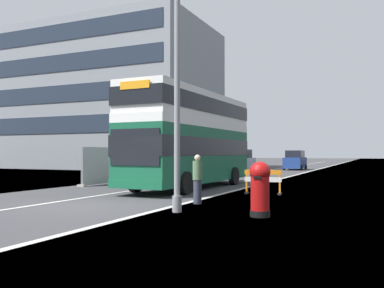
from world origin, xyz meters
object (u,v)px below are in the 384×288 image
red_pillar_postbox (260,187)px  car_receding_mid (295,161)px  lamppost_foreground (177,81)px  car_oncoming_near (240,161)px  roadworks_barrier (263,179)px  double_decker_bus (191,138)px  pedestrian_at_kerb (197,179)px

red_pillar_postbox → car_receding_mid: (-5.37, 34.16, 0.12)m
lamppost_foreground → car_receding_mid: bearing=94.7°
car_receding_mid → car_oncoming_near: bearing=-118.2°
car_oncoming_near → roadworks_barrier: bearing=-69.7°
double_decker_bus → car_oncoming_near: size_ratio=2.35×
double_decker_bus → car_oncoming_near: bearing=100.3°
double_decker_bus → roadworks_barrier: 4.93m
car_receding_mid → lamppost_foreground: bearing=-85.3°
double_decker_bus → pedestrian_at_kerb: size_ratio=6.17×
lamppost_foreground → roadworks_barrier: (0.95, 6.53, -3.33)m
lamppost_foreground → car_oncoming_near: lamppost_foreground is taller
lamppost_foreground → car_oncoming_near: 28.12m
car_oncoming_near → double_decker_bus: bearing=-79.7°
roadworks_barrier → car_oncoming_near: (-7.63, 20.62, 0.35)m
lamppost_foreground → pedestrian_at_kerb: size_ratio=4.85×
car_oncoming_near → pedestrian_at_kerb: bearing=-75.6°
lamppost_foreground → pedestrian_at_kerb: lamppost_foreground is taller
red_pillar_postbox → car_oncoming_near: 28.52m
pedestrian_at_kerb → red_pillar_postbox: bearing=-35.7°
lamppost_foreground → roadworks_barrier: lamppost_foreground is taller
roadworks_barrier → pedestrian_at_kerb: pedestrian_at_kerb is taller
lamppost_foreground → pedestrian_at_kerb: bearing=97.1°
car_oncoming_near → pedestrian_at_kerb: car_oncoming_near is taller
lamppost_foreground → red_pillar_postbox: bearing=3.6°
roadworks_barrier → car_receding_mid: (-3.78, 27.79, 0.32)m
double_decker_bus → lamppost_foreground: 8.96m
double_decker_bus → red_pillar_postbox: double_decker_bus is taller
roadworks_barrier → car_oncoming_near: bearing=110.3°
lamppost_foreground → car_oncoming_near: (-6.68, 27.15, -2.99)m
double_decker_bus → car_receding_mid: 26.14m
double_decker_bus → lamppost_foreground: size_ratio=1.27×
car_oncoming_near → lamppost_foreground: bearing=-76.2°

